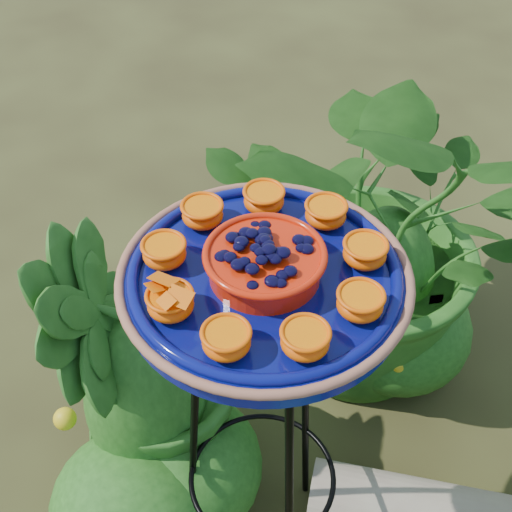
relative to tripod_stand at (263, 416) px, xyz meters
name	(u,v)px	position (x,y,z in m)	size (l,w,h in m)	color
tripod_stand	(263,416)	(0.00, 0.00, 0.00)	(0.39, 0.39, 0.89)	black
feeder_dish	(265,275)	(0.00, 0.00, 0.39)	(0.55, 0.55, 0.11)	#080E60
shrub_back_left	(391,228)	(-0.30, 0.63, -0.04)	(0.89, 0.77, 0.99)	#1E4D14
shrub_front_left	(143,379)	(-0.31, -0.12, -0.13)	(0.45, 0.36, 0.81)	#1E4D14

